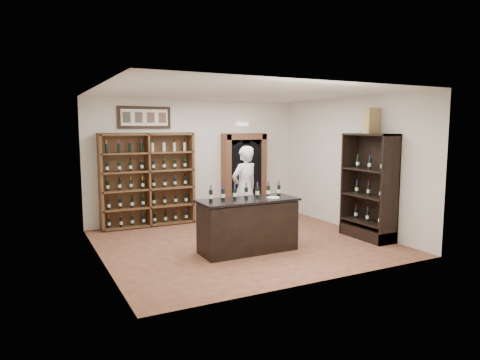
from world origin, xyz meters
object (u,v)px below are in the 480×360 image
at_px(tasting_counter, 248,226).
at_px(shopkeeper, 245,189).
at_px(wine_shelf, 148,180).
at_px(wine_crate, 371,121).
at_px(counter_bottle_0, 211,196).
at_px(side_cabinet, 369,203).

bearing_deg(tasting_counter, shopkeeper, 64.35).
xyz_separation_m(wine_shelf, wine_crate, (3.79, -3.24, 1.36)).
bearing_deg(wine_crate, counter_bottle_0, 164.33).
distance_m(counter_bottle_0, shopkeeper, 2.04).
bearing_deg(wine_crate, tasting_counter, 164.10).
bearing_deg(tasting_counter, side_cabinet, -6.28).
height_order(counter_bottle_0, side_cabinet, side_cabinet).
xyz_separation_m(counter_bottle_0, wine_crate, (3.41, -0.38, 1.35)).
bearing_deg(side_cabinet, shopkeeper, 138.04).
relative_size(counter_bottle_0, shopkeeper, 0.16).
bearing_deg(counter_bottle_0, shopkeeper, 44.84).
height_order(side_cabinet, wine_crate, wine_crate).
bearing_deg(wine_crate, wine_shelf, 130.11).
relative_size(wine_shelf, counter_bottle_0, 7.33).
relative_size(wine_shelf, tasting_counter, 1.17).
bearing_deg(wine_shelf, side_cabinet, -40.21).
xyz_separation_m(counter_bottle_0, side_cabinet, (3.44, -0.37, -0.35)).
height_order(counter_bottle_0, shopkeeper, shopkeeper).
bearing_deg(wine_shelf, wine_crate, -40.52).
height_order(tasting_counter, shopkeeper, shopkeeper).
bearing_deg(wine_crate, side_cabinet, 4.23).
bearing_deg(side_cabinet, wine_shelf, 139.79).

